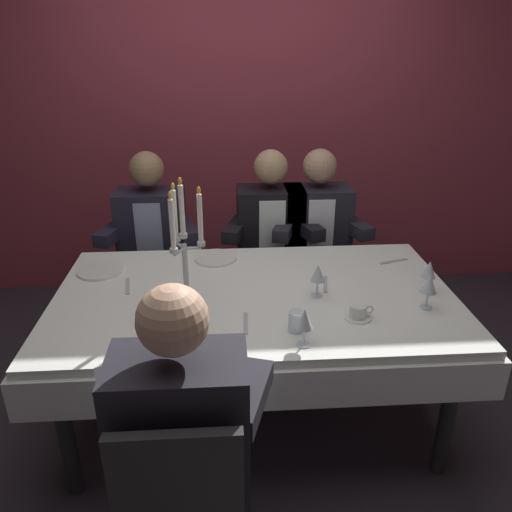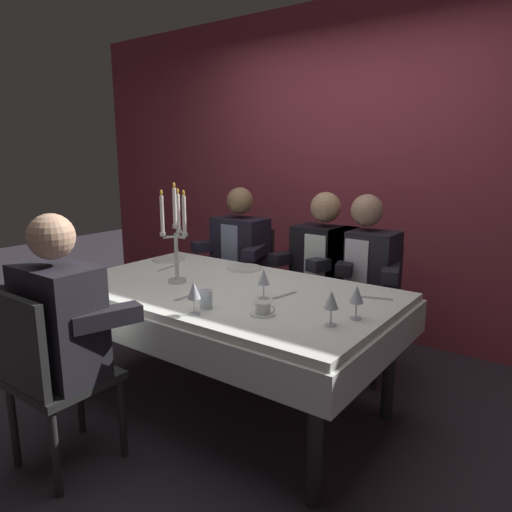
% 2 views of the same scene
% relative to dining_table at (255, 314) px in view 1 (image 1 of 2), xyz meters
% --- Properties ---
extents(ground_plane, '(12.00, 12.00, 0.00)m').
position_rel_dining_table_xyz_m(ground_plane, '(0.00, 0.00, -0.62)').
color(ground_plane, '#332C34').
extents(back_wall, '(6.00, 0.12, 2.70)m').
position_rel_dining_table_xyz_m(back_wall, '(0.00, 1.66, 0.73)').
color(back_wall, '#9C3846').
rests_on(back_wall, ground_plane).
extents(dining_table, '(1.94, 1.14, 0.74)m').
position_rel_dining_table_xyz_m(dining_table, '(0.00, 0.00, 0.00)').
color(dining_table, white).
rests_on(dining_table, ground_plane).
extents(candelabra, '(0.15, 0.17, 0.60)m').
position_rel_dining_table_xyz_m(candelabra, '(-0.31, -0.09, 0.39)').
color(candelabra, silver).
rests_on(candelabra, dining_table).
extents(dinner_plate_0, '(0.23, 0.23, 0.01)m').
position_rel_dining_table_xyz_m(dinner_plate_0, '(-0.79, 0.29, 0.13)').
color(dinner_plate_0, white).
rests_on(dinner_plate_0, dining_table).
extents(dinner_plate_1, '(0.23, 0.23, 0.01)m').
position_rel_dining_table_xyz_m(dinner_plate_1, '(-0.19, 0.41, 0.13)').
color(dinner_plate_1, white).
rests_on(dinner_plate_1, dining_table).
extents(wine_glass_0, '(0.07, 0.07, 0.16)m').
position_rel_dining_table_xyz_m(wine_glass_0, '(0.76, -0.19, 0.23)').
color(wine_glass_0, silver).
rests_on(wine_glass_0, dining_table).
extents(wine_glass_1, '(0.07, 0.07, 0.16)m').
position_rel_dining_table_xyz_m(wine_glass_1, '(0.29, -0.05, 0.23)').
color(wine_glass_1, silver).
rests_on(wine_glass_1, dining_table).
extents(wine_glass_2, '(0.07, 0.07, 0.16)m').
position_rel_dining_table_xyz_m(wine_glass_2, '(0.17, -0.45, 0.24)').
color(wine_glass_2, silver).
rests_on(wine_glass_2, dining_table).
extents(wine_glass_3, '(0.07, 0.07, 0.16)m').
position_rel_dining_table_xyz_m(wine_glass_3, '(0.82, -0.05, 0.24)').
color(wine_glass_3, silver).
rests_on(wine_glass_3, dining_table).
extents(water_tumbler_0, '(0.06, 0.06, 0.09)m').
position_rel_dining_table_xyz_m(water_tumbler_0, '(0.15, -0.34, 0.16)').
color(water_tumbler_0, silver).
rests_on(water_tumbler_0, dining_table).
extents(coffee_cup_0, '(0.13, 0.12, 0.06)m').
position_rel_dining_table_xyz_m(coffee_cup_0, '(0.43, -0.25, 0.15)').
color(coffee_cup_0, white).
rests_on(coffee_cup_0, dining_table).
extents(fork_0, '(0.02, 0.17, 0.01)m').
position_rel_dining_table_xyz_m(fork_0, '(-0.06, -0.28, 0.12)').
color(fork_0, '#B7B7BC').
rests_on(fork_0, dining_table).
extents(fork_1, '(0.05, 0.17, 0.01)m').
position_rel_dining_table_xyz_m(fork_1, '(0.35, 0.06, 0.12)').
color(fork_1, '#B7B7BC').
rests_on(fork_1, dining_table).
extents(fork_2, '(0.17, 0.07, 0.01)m').
position_rel_dining_table_xyz_m(fork_2, '(0.78, 0.31, 0.12)').
color(fork_2, '#B7B7BC').
rests_on(fork_2, dining_table).
extents(fork_3, '(0.05, 0.17, 0.01)m').
position_rel_dining_table_xyz_m(fork_3, '(-0.62, 0.11, 0.12)').
color(fork_3, '#B7B7BC').
rests_on(fork_3, dining_table).
extents(seated_diner_0, '(0.63, 0.48, 1.24)m').
position_rel_dining_table_xyz_m(seated_diner_0, '(-0.59, 0.89, 0.11)').
color(seated_diner_0, '#262626').
rests_on(seated_diner_0, ground_plane).
extents(seated_diner_1, '(0.63, 0.48, 1.24)m').
position_rel_dining_table_xyz_m(seated_diner_1, '(-0.29, -0.89, 0.11)').
color(seated_diner_1, '#262626').
rests_on(seated_diner_1, ground_plane).
extents(seated_diner_2, '(0.63, 0.48, 1.24)m').
position_rel_dining_table_xyz_m(seated_diner_2, '(0.16, 0.89, 0.11)').
color(seated_diner_2, '#262626').
rests_on(seated_diner_2, ground_plane).
extents(seated_diner_3, '(0.63, 0.48, 1.24)m').
position_rel_dining_table_xyz_m(seated_diner_3, '(0.46, 0.89, 0.11)').
color(seated_diner_3, '#262626').
rests_on(seated_diner_3, ground_plane).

